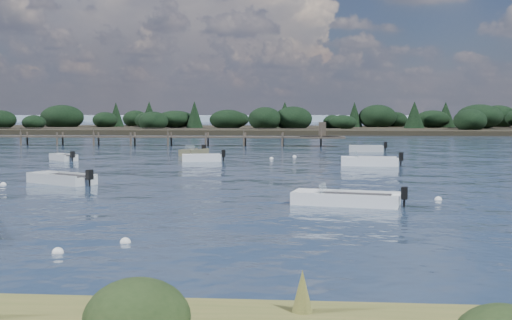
# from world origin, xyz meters

# --- Properties ---
(ground) EXTENTS (400.00, 400.00, 0.00)m
(ground) POSITION_xyz_m (0.00, 60.00, 0.00)
(ground) COLOR #18263A
(ground) RESTS_ON ground
(dinghy_mid_white_a) EXTENTS (4.76, 2.51, 1.09)m
(dinghy_mid_white_a) POSITION_xyz_m (4.01, 3.02, 0.14)
(dinghy_mid_white_a) COLOR white
(dinghy_mid_white_a) RESTS_ON ground
(dinghy_extra_b) EXTENTS (2.32, 3.40, 1.16)m
(dinghy_extra_b) POSITION_xyz_m (-7.60, 32.35, 0.16)
(dinghy_extra_b) COLOR #6A6547
(dinghy_extra_b) RESTS_ON ground
(tender_far_white) EXTENTS (3.39, 1.85, 1.13)m
(tender_far_white) POSITION_xyz_m (-5.74, 25.40, 0.16)
(tender_far_white) COLOR white
(tender_far_white) RESTS_ON ground
(tender_far_grey) EXTENTS (2.82, 2.76, 1.01)m
(tender_far_grey) POSITION_xyz_m (-16.80, 25.55, 0.14)
(tender_far_grey) COLOR #A5AAAC
(tender_far_grey) RESTS_ON ground
(tender_far_grey_b) EXTENTS (3.56, 1.28, 1.22)m
(tender_far_grey_b) POSITION_xyz_m (8.02, 38.57, 0.17)
(tender_far_grey_b) COLOR #A5AAAC
(tender_far_grey_b) RESTS_ON ground
(dinghy_mid_grey) EXTENTS (4.19, 3.23, 1.09)m
(dinghy_mid_grey) POSITION_xyz_m (-10.71, 9.71, 0.15)
(dinghy_mid_grey) COLOR #A5AAAC
(dinghy_mid_grey) RESTS_ON ground
(dinghy_extra_a) EXTENTS (4.36, 1.76, 1.30)m
(dinghy_extra_a) POSITION_xyz_m (6.80, 22.53, 0.17)
(dinghy_extra_a) COLOR white
(dinghy_extra_a) RESTS_ON ground
(buoy_a) EXTENTS (0.32, 0.32, 0.32)m
(buoy_a) POSITION_xyz_m (-2.87, -5.30, 0.00)
(buoy_a) COLOR silver
(buoy_a) RESTS_ON ground
(buoy_b) EXTENTS (0.32, 0.32, 0.32)m
(buoy_b) POSITION_xyz_m (8.14, 4.77, 0.00)
(buoy_b) COLOR silver
(buoy_b) RESTS_ON ground
(buoy_c) EXTENTS (0.32, 0.32, 0.32)m
(buoy_c) POSITION_xyz_m (-13.45, 8.67, 0.00)
(buoy_c) COLOR silver
(buoy_c) RESTS_ON ground
(buoy_e) EXTENTS (0.32, 0.32, 0.32)m
(buoy_e) POSITION_xyz_m (1.31, 30.99, 0.00)
(buoy_e) COLOR silver
(buoy_e) RESTS_ON ground
(buoy_extra_a) EXTENTS (0.32, 0.32, 0.32)m
(buoy_extra_a) POSITION_xyz_m (-4.31, -6.79, 0.00)
(buoy_extra_a) COLOR silver
(buoy_extra_a) RESTS_ON ground
(buoy_extra_b) EXTENTS (0.32, 0.32, 0.32)m
(buoy_extra_b) POSITION_xyz_m (-0.52, 28.61, 0.00)
(buoy_extra_b) COLOR silver
(buoy_extra_b) RESTS_ON ground
(jetty) EXTENTS (64.50, 3.20, 3.40)m
(jetty) POSITION_xyz_m (-21.74, 47.99, 0.98)
(jetty) COLOR #453C32
(jetty) RESTS_ON ground
(far_headland) EXTENTS (190.00, 40.00, 5.80)m
(far_headland) POSITION_xyz_m (25.00, 100.00, 1.96)
(far_headland) COLOR black
(far_headland) RESTS_ON ground
(distant_haze) EXTENTS (280.00, 20.00, 2.40)m
(distant_haze) POSITION_xyz_m (-90.00, 230.00, 0.00)
(distant_haze) COLOR #97ABBB
(distant_haze) RESTS_ON ground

